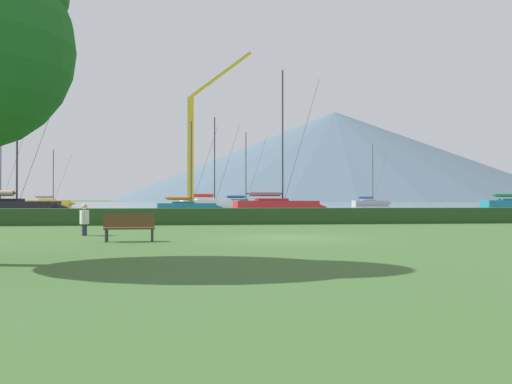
% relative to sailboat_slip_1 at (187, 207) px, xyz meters
% --- Properties ---
extents(ground_plane, '(1000.00, 1000.00, 0.00)m').
position_rel_sailboat_slip_1_xyz_m(ground_plane, '(4.03, -39.39, -0.61)').
color(ground_plane, '#3D602D').
extents(harbor_water, '(320.00, 246.00, 0.00)m').
position_rel_sailboat_slip_1_xyz_m(harbor_water, '(4.03, 97.61, -0.60)').
color(harbor_water, gray).
rests_on(harbor_water, ground_plane).
extents(hedge_line, '(80.00, 1.20, 0.92)m').
position_rel_sailboat_slip_1_xyz_m(hedge_line, '(4.03, -28.39, -0.15)').
color(hedge_line, '#284C23').
rests_on(hedge_line, ground_plane).
extents(sailboat_slip_1, '(7.31, 2.87, 9.85)m').
position_rel_sailboat_slip_1_xyz_m(sailboat_slip_1, '(0.00, 0.00, 0.00)').
color(sailboat_slip_1, '#19707A').
rests_on(sailboat_slip_1, harbor_water).
extents(sailboat_slip_2, '(9.37, 3.49, 13.96)m').
position_rel_sailboat_slip_1_xyz_m(sailboat_slip_2, '(8.71, -7.03, 0.18)').
color(sailboat_slip_2, red).
rests_on(sailboat_slip_2, harbor_water).
extents(sailboat_slip_4, '(9.22, 3.20, 11.88)m').
position_rel_sailboat_slip_1_xyz_m(sailboat_slip_4, '(-14.56, -11.67, 0.16)').
color(sailboat_slip_4, black).
rests_on(sailboat_slip_4, harbor_water).
extents(sailboat_slip_5, '(8.21, 2.86, 12.42)m').
position_rel_sailboat_slip_1_xyz_m(sailboat_slip_5, '(36.44, 47.80, 0.09)').
color(sailboat_slip_5, '#9E9EA3').
rests_on(sailboat_slip_5, harbor_water).
extents(sailboat_slip_6, '(9.30, 4.16, 12.75)m').
position_rel_sailboat_slip_1_xyz_m(sailboat_slip_6, '(3.09, 16.28, 0.16)').
color(sailboat_slip_6, white).
rests_on(sailboat_slip_6, harbor_water).
extents(sailboat_slip_8, '(8.63, 2.60, 10.78)m').
position_rel_sailboat_slip_1_xyz_m(sailboat_slip_8, '(-26.16, 48.26, 0.11)').
color(sailboat_slip_8, gold).
rests_on(sailboat_slip_8, harbor_water).
extents(sailboat_slip_11, '(8.63, 2.80, 12.54)m').
position_rel_sailboat_slip_1_xyz_m(sailboat_slip_11, '(8.96, 31.45, 0.12)').
color(sailboat_slip_11, '#236B38').
rests_on(sailboat_slip_11, harbor_water).
extents(park_bench_near_path, '(1.69, 0.55, 0.95)m').
position_rel_sailboat_slip_1_xyz_m(park_bench_near_path, '(-1.58, -40.61, -0.07)').
color(park_bench_near_path, brown).
rests_on(park_bench_near_path, ground_plane).
extents(person_seated_viewer, '(0.36, 0.57, 1.25)m').
position_rel_sailboat_slip_1_xyz_m(person_seated_viewer, '(-3.69, -37.22, 0.08)').
color(person_seated_viewer, '#2D3347').
rests_on(person_seated_viewer, ground_plane).
extents(dock_crane, '(8.86, 2.00, 20.70)m').
position_rel_sailboat_slip_1_xyz_m(dock_crane, '(0.70, 11.54, 6.27)').
color(dock_crane, '#333338').
rests_on(dock_crane, ground_plane).
extents(distant_hill_west_ridge, '(304.85, 304.85, 62.39)m').
position_rel_sailboat_slip_1_xyz_m(distant_hill_west_ridge, '(100.12, 314.41, 30.59)').
color(distant_hill_west_ridge, '#4C6070').
rests_on(distant_hill_west_ridge, ground_plane).
extents(distant_hill_central_peak, '(326.48, 326.48, 40.38)m').
position_rel_sailboat_slip_1_xyz_m(distant_hill_central_peak, '(127.28, 338.50, 19.58)').
color(distant_hill_central_peak, '#425666').
rests_on(distant_hill_central_peak, ground_plane).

